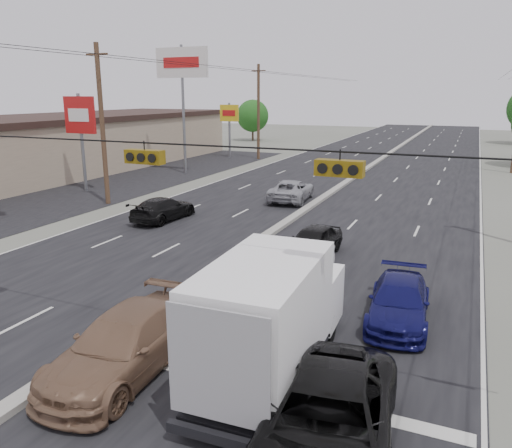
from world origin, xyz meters
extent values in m
plane|color=#606356|center=(0.00, 0.00, 0.00)|extent=(200.00, 200.00, 0.00)
cube|color=black|center=(0.00, 30.00, 0.00)|extent=(20.00, 160.00, 0.02)
cube|color=gray|center=(0.00, 30.00, 0.10)|extent=(0.50, 160.00, 0.20)
cube|color=tan|center=(-26.00, 25.00, 2.30)|extent=(12.00, 42.00, 4.60)
cube|color=black|center=(-17.00, 25.00, 0.00)|extent=(10.00, 42.00, 0.02)
cylinder|color=#422D1E|center=(-12.50, 15.00, 5.00)|extent=(0.30, 0.30, 10.00)
cube|color=#422D1E|center=(-12.50, 15.00, 9.30)|extent=(1.60, 0.12, 0.12)
cylinder|color=#422D1E|center=(-12.50, 40.00, 5.00)|extent=(0.30, 0.30, 10.00)
cube|color=#422D1E|center=(-12.50, 40.00, 9.30)|extent=(1.60, 0.12, 0.12)
cylinder|color=black|center=(0.00, 0.00, 5.80)|extent=(25.00, 0.04, 0.04)
cube|color=#72590C|center=(1.50, 0.00, 5.45)|extent=(1.05, 0.30, 0.35)
cube|color=#72590C|center=(6.50, 0.00, 5.45)|extent=(1.05, 0.30, 0.35)
cylinder|color=slate|center=(-17.00, 18.00, 3.50)|extent=(0.24, 0.24, 7.00)
cube|color=#B21414|center=(-17.00, 18.00, 5.50)|extent=(2.60, 0.25, 2.60)
cylinder|color=slate|center=(-14.50, 28.00, 5.50)|extent=(0.24, 0.24, 11.00)
cube|color=silver|center=(-14.50, 28.00, 9.55)|extent=(5.00, 0.25, 2.50)
cylinder|color=slate|center=(-16.00, 40.00, 3.00)|extent=(0.24, 0.24, 6.00)
cube|color=gold|center=(-16.00, 40.00, 4.90)|extent=(2.20, 0.25, 1.80)
cylinder|color=#382619|center=(-22.00, 60.00, 1.08)|extent=(0.28, 0.28, 2.16)
sphere|color=#1A4712|center=(-22.00, 60.00, 3.72)|extent=(4.80, 4.80, 4.80)
cube|color=black|center=(4.90, 0.38, 0.41)|extent=(2.34, 6.44, 0.23)
cube|color=white|center=(4.93, -0.35, 1.95)|extent=(2.45, 4.63, 2.54)
cube|color=white|center=(4.80, 2.69, 1.14)|extent=(2.25, 1.81, 1.64)
cylinder|color=black|center=(3.86, 2.43, 0.41)|extent=(0.31, 0.83, 0.82)
cylinder|color=black|center=(5.77, 2.50, 0.41)|extent=(0.31, 0.83, 0.82)
cylinder|color=black|center=(4.02, -1.66, 0.41)|extent=(0.31, 0.83, 0.82)
cylinder|color=black|center=(5.93, -1.58, 0.41)|extent=(0.31, 0.83, 0.82)
imported|color=brown|center=(1.40, -1.16, 0.78)|extent=(2.40, 5.47, 1.56)
imported|color=#B90B15|center=(1.91, 5.54, 0.62)|extent=(1.41, 3.79, 1.24)
imported|color=black|center=(7.00, -2.17, 0.79)|extent=(3.35, 5.96, 1.57)
imported|color=black|center=(3.00, 9.90, 0.67)|extent=(2.05, 4.10, 1.34)
imported|color=white|center=(3.50, 6.30, 0.74)|extent=(1.73, 4.54, 1.48)
imported|color=#100F4F|center=(7.42, 4.69, 0.64)|extent=(2.14, 4.57, 1.29)
imported|color=black|center=(-6.70, 12.76, 0.65)|extent=(2.11, 4.61, 1.31)
imported|color=#9EA0A6|center=(-1.82, 20.67, 0.70)|extent=(2.81, 5.25, 1.40)
camera|label=1|loc=(9.07, -10.42, 6.99)|focal=35.00mm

